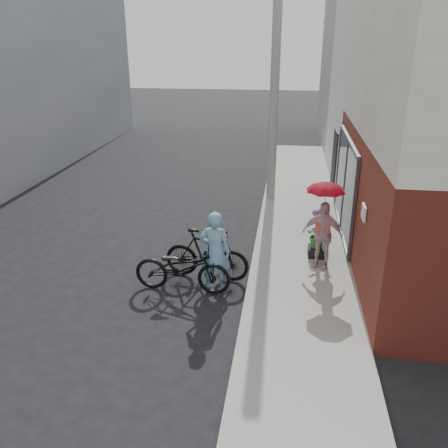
% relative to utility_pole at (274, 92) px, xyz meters
% --- Properties ---
extents(ground, '(80.00, 80.00, 0.00)m').
position_rel_utility_pole_xyz_m(ground, '(-1.10, -6.00, -3.50)').
color(ground, black).
rests_on(ground, ground).
extents(sidewalk, '(2.20, 24.00, 0.12)m').
position_rel_utility_pole_xyz_m(sidewalk, '(1.00, -4.00, -3.44)').
color(sidewalk, '#999994').
rests_on(sidewalk, ground).
extents(curb, '(0.12, 24.00, 0.12)m').
position_rel_utility_pole_xyz_m(curb, '(-0.16, -4.00, -3.44)').
color(curb, '#9E9E99').
rests_on(curb, ground).
extents(east_building_far, '(8.00, 8.00, 7.00)m').
position_rel_utility_pole_xyz_m(east_building_far, '(6.10, 10.00, 0.00)').
color(east_building_far, gray).
rests_on(east_building_far, ground).
extents(utility_pole, '(0.28, 0.28, 7.00)m').
position_rel_utility_pole_xyz_m(utility_pole, '(0.00, 0.00, 0.00)').
color(utility_pole, '#9E9E99').
rests_on(utility_pole, ground).
extents(officer, '(0.68, 0.47, 1.79)m').
position_rel_utility_pole_xyz_m(officer, '(-0.90, -6.10, -2.60)').
color(officer, '#6FA3C5').
rests_on(officer, ground).
extents(bike_left, '(2.09, 0.81, 1.09)m').
position_rel_utility_pole_xyz_m(bike_left, '(-1.58, -6.22, -2.96)').
color(bike_left, black).
rests_on(bike_left, ground).
extents(bike_right, '(1.98, 0.78, 1.16)m').
position_rel_utility_pole_xyz_m(bike_right, '(-1.17, -5.57, -2.92)').
color(bike_right, black).
rests_on(bike_right, ground).
extents(kimono_woman, '(0.99, 0.62, 1.56)m').
position_rel_utility_pole_xyz_m(kimono_woman, '(1.37, -4.84, -2.60)').
color(kimono_woman, beige).
rests_on(kimono_woman, sidewalk).
extents(parasol, '(0.83, 0.83, 0.73)m').
position_rel_utility_pole_xyz_m(parasol, '(1.37, -4.84, -1.45)').
color(parasol, red).
rests_on(parasol, kimono_woman).
extents(planter, '(0.43, 0.43, 0.23)m').
position_rel_utility_pole_xyz_m(planter, '(1.32, -4.33, -3.27)').
color(planter, black).
rests_on(planter, sidewalk).
extents(potted_plant, '(0.55, 0.48, 0.61)m').
position_rel_utility_pole_xyz_m(potted_plant, '(1.32, -4.33, -2.85)').
color(potted_plant, '#316F2C').
rests_on(potted_plant, planter).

